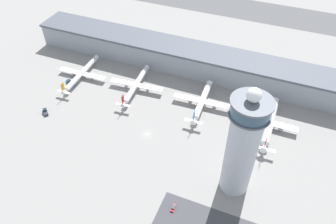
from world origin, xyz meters
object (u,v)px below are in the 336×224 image
at_px(service_truck_fuel, 70,83).
at_px(car_green_van, 173,208).
at_px(airplane_gate_charlie, 202,101).
at_px(service_truck_catering, 45,112).
at_px(airplane_gate_alpha, 81,74).
at_px(control_tower, 242,146).
at_px(airplane_gate_delta, 270,123).
at_px(airplane_gate_bravo, 136,85).

bearing_deg(service_truck_fuel, car_green_van, -31.65).
height_order(airplane_gate_charlie, service_truck_catering, airplane_gate_charlie).
bearing_deg(airplane_gate_alpha, car_green_van, -36.25).
bearing_deg(airplane_gate_alpha, control_tower, -21.50).
relative_size(airplane_gate_delta, service_truck_catering, 6.98).
distance_m(airplane_gate_alpha, airplane_gate_charlie, 87.92).
bearing_deg(airplane_gate_charlie, airplane_gate_alpha, -178.07).
distance_m(airplane_gate_alpha, service_truck_catering, 39.67).
bearing_deg(service_truck_catering, service_truck_fuel, 95.36).
relative_size(airplane_gate_alpha, airplane_gate_delta, 1.01).
xyz_separation_m(airplane_gate_charlie, service_truck_catering, (-89.01, -42.53, -3.47)).
bearing_deg(airplane_gate_alpha, airplane_gate_bravo, 2.95).
bearing_deg(service_truck_fuel, airplane_gate_charlie, 7.37).
xyz_separation_m(airplane_gate_charlie, airplane_gate_delta, (43.05, -3.29, -0.19)).
bearing_deg(car_green_van, service_truck_catering, 162.03).
height_order(airplane_gate_bravo, car_green_van, airplane_gate_bravo).
relative_size(airplane_gate_alpha, service_truck_catering, 7.02).
bearing_deg(service_truck_catering, control_tower, -3.80).
xyz_separation_m(service_truck_catering, service_truck_fuel, (-2.87, 30.63, -0.01)).
height_order(airplane_gate_alpha, airplane_gate_charlie, airplane_gate_charlie).
xyz_separation_m(airplane_gate_bravo, service_truck_fuel, (-45.62, -11.08, -3.42)).
xyz_separation_m(airplane_gate_delta, service_truck_catering, (-132.06, -39.24, -3.28)).
relative_size(airplane_gate_delta, service_truck_fuel, 5.45).
relative_size(airplane_gate_charlie, airplane_gate_delta, 0.90).
relative_size(airplane_gate_alpha, service_truck_fuel, 5.49).
xyz_separation_m(airplane_gate_bravo, car_green_van, (56.04, -73.75, -3.81)).
xyz_separation_m(airplane_gate_alpha, service_truck_catering, (-1.14, -39.56, -2.63)).
distance_m(airplane_gate_bravo, service_truck_fuel, 47.07).
height_order(airplane_gate_charlie, service_truck_fuel, airplane_gate_charlie).
height_order(control_tower, car_green_van, control_tower).
bearing_deg(control_tower, airplane_gate_delta, 78.24).
distance_m(airplane_gate_delta, service_truck_fuel, 135.24).
xyz_separation_m(airplane_gate_bravo, airplane_gate_charlie, (46.27, 0.82, 0.07)).
distance_m(service_truck_catering, car_green_van, 103.85).
height_order(airplane_gate_alpha, airplane_gate_bravo, airplane_gate_bravo).
bearing_deg(control_tower, airplane_gate_charlie, 123.23).
xyz_separation_m(service_truck_catering, car_green_van, (98.79, -32.04, -0.40)).
relative_size(control_tower, airplane_gate_alpha, 1.38).
height_order(airplane_gate_alpha, car_green_van, airplane_gate_alpha).
distance_m(airplane_gate_bravo, service_truck_catering, 59.82).
relative_size(airplane_gate_charlie, service_truck_fuel, 4.93).
bearing_deg(airplane_gate_charlie, control_tower, -56.77).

